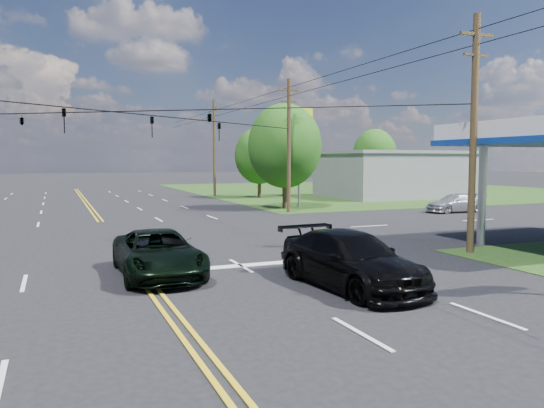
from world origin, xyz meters
name	(u,v)px	position (x,y,z in m)	size (l,w,h in m)	color
ground	(115,240)	(0.00, 12.00, 0.00)	(280.00, 280.00, 0.00)	black
grass_ne	(372,190)	(35.00, 44.00, 0.00)	(46.00, 48.00, 0.03)	#1C3C13
stop_bar	(279,263)	(5.00, 4.00, 0.00)	(10.00, 0.50, 0.02)	silver
retail_ne	(396,175)	(30.00, 32.00, 2.20)	(14.00, 10.00, 4.40)	slate
pole_se	(474,131)	(13.00, 3.00, 4.92)	(1.60, 0.28, 9.50)	#3D2B1A
pole_ne	(289,144)	(13.00, 21.00, 4.92)	(1.60, 0.28, 9.50)	#3D2B1A
pole_right_far	(214,147)	(13.00, 40.00, 5.17)	(1.60, 0.28, 10.00)	#3D2B1A
span_wire_signals	(112,112)	(0.00, 12.00, 6.00)	(26.00, 18.00, 1.13)	black
power_lines	(115,45)	(0.00, 10.00, 8.60)	(26.04, 100.00, 0.64)	black
tree_right_a	(285,146)	(14.00, 24.00, 4.87)	(5.70, 5.70, 8.18)	#3D2B1A
tree_right_b	(259,156)	(16.50, 36.00, 4.22)	(4.94, 4.94, 7.09)	#3D2B1A
tree_far_r	(375,154)	(34.00, 42.00, 4.54)	(5.32, 5.32, 7.63)	#3D2B1A
pickup_dkgreen	(158,253)	(0.50, 3.50, 0.74)	(2.46, 5.34, 1.49)	black
suv_black	(351,260)	(5.51, -0.19, 0.82)	(2.30, 5.65, 1.64)	black
sedan_far	(455,203)	(24.34, 16.72, 0.67)	(1.88, 4.62, 1.34)	silver
polesign_ne	(299,130)	(15.55, 24.67, 6.16)	(2.19, 0.47, 7.93)	#A5A5AA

